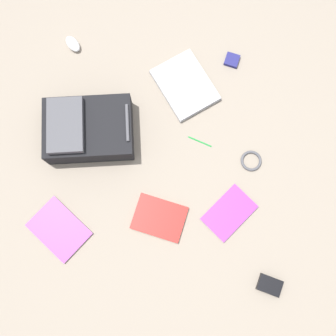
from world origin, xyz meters
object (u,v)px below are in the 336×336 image
(backpack, at_px, (87,129))
(power_brick, at_px, (270,285))
(computer_mouse, at_px, (73,44))
(book_blue, at_px, (59,229))
(earbud_pouch, at_px, (232,60))
(book_manual, at_px, (229,213))
(laptop, at_px, (185,85))
(book_comic, at_px, (159,218))
(pen_black, at_px, (200,141))
(cable_coil, at_px, (251,161))

(backpack, bearing_deg, power_brick, 56.32)
(computer_mouse, bearing_deg, book_blue, 50.94)
(book_blue, bearing_deg, power_brick, 82.17)
(computer_mouse, height_order, earbud_pouch, computer_mouse)
(book_manual, bearing_deg, laptop, -155.65)
(book_blue, relative_size, computer_mouse, 3.26)
(laptop, distance_m, book_comic, 0.71)
(power_brick, xyz_separation_m, pen_black, (-0.67, -0.40, -0.01))
(earbud_pouch, bearing_deg, book_blue, -37.71)
(computer_mouse, bearing_deg, cable_coil, 108.01)
(book_blue, xyz_separation_m, pen_black, (-0.53, 0.64, -0.00))
(earbud_pouch, bearing_deg, cable_coil, 15.13)
(book_comic, distance_m, cable_coil, 0.55)
(book_manual, xyz_separation_m, power_brick, (0.32, 0.22, 0.01))
(backpack, distance_m, laptop, 0.56)
(computer_mouse, bearing_deg, pen_black, 103.91)
(power_brick, relative_size, pen_black, 0.85)
(backpack, distance_m, cable_coil, 0.84)
(book_comic, bearing_deg, power_brick, 65.44)
(cable_coil, distance_m, pen_black, 0.28)
(cable_coil, distance_m, earbud_pouch, 0.56)
(computer_mouse, bearing_deg, power_brick, 90.96)
(backpack, height_order, computer_mouse, backpack)
(book_comic, distance_m, power_brick, 0.62)
(laptop, bearing_deg, earbud_pouch, 126.56)
(pen_black, bearing_deg, cable_coil, 75.08)
(laptop, height_order, pen_black, laptop)
(backpack, bearing_deg, computer_mouse, -161.11)
(laptop, distance_m, book_manual, 0.70)
(book_blue, height_order, pen_black, book_blue)
(book_manual, xyz_separation_m, book_blue, (0.18, -0.82, 0.00))
(power_brick, xyz_separation_m, earbud_pouch, (-1.14, -0.28, -0.00))
(book_comic, xyz_separation_m, pen_black, (-0.41, 0.16, -0.01))
(laptop, bearing_deg, cable_coil, 46.08)
(book_blue, bearing_deg, book_manual, 102.24)
(book_blue, distance_m, computer_mouse, 0.98)
(pen_black, bearing_deg, backpack, -87.74)
(computer_mouse, xyz_separation_m, cable_coil, (0.53, 1.00, -0.01))
(laptop, distance_m, power_brick, 1.09)
(laptop, relative_size, cable_coil, 3.83)
(cable_coil, height_order, pen_black, cable_coil)
(backpack, xyz_separation_m, earbud_pouch, (-0.49, 0.69, -0.07))
(book_blue, height_order, power_brick, power_brick)
(backpack, xyz_separation_m, book_comic, (0.39, 0.41, -0.07))
(backpack, height_order, earbud_pouch, backpack)
(book_comic, xyz_separation_m, computer_mouse, (-0.87, -0.57, 0.01))
(book_blue, distance_m, power_brick, 1.05)
(computer_mouse, bearing_deg, laptop, 121.17)
(backpack, relative_size, book_manual, 1.61)
(book_manual, xyz_separation_m, earbud_pouch, (-0.81, -0.06, 0.00))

